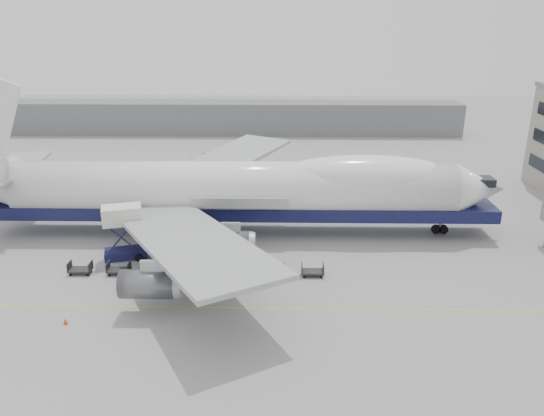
{
  "coord_description": "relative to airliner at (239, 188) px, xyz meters",
  "views": [
    {
      "loc": [
        5.68,
        -48.11,
        25.09
      ],
      "look_at": [
        4.66,
        6.0,
        5.36
      ],
      "focal_mm": 35.0,
      "sensor_mm": 36.0,
      "label": 1
    }
  ],
  "objects": [
    {
      "name": "dolly_0",
      "position": [
        -15.63,
        -11.47,
        -5.09
      ],
      "size": [
        2.3,
        1.35,
        1.3
      ],
      "color": "#2D2D30",
      "rests_on": "ground"
    },
    {
      "name": "airliner",
      "position": [
        0.0,
        0.0,
        0.0
      ],
      "size": [
        67.0,
        55.3,
        19.98
      ],
      "color": "white",
      "rests_on": "ground"
    },
    {
      "name": "dolly_4",
      "position": [
        0.3,
        -11.47,
        -5.09
      ],
      "size": [
        2.3,
        1.35,
        1.3
      ],
      "color": "#2D2D30",
      "rests_on": "ground"
    },
    {
      "name": "apron_line",
      "position": [
        -0.64,
        -18.0,
        -5.62
      ],
      "size": [
        60.0,
        0.15,
        0.01
      ],
      "primitive_type": "cube",
      "color": "gold",
      "rests_on": "ground"
    },
    {
      "name": "dolly_1",
      "position": [
        -11.64,
        -11.47,
        -5.09
      ],
      "size": [
        2.3,
        1.35,
        1.3
      ],
      "color": "#2D2D30",
      "rests_on": "ground"
    },
    {
      "name": "catering_truck",
      "position": [
        -12.02,
        -7.48,
        -2.2
      ],
      "size": [
        4.87,
        3.91,
        5.98
      ],
      "rotation": [
        0.0,
        0.0,
        0.28
      ],
      "color": "#191A4C",
      "rests_on": "ground"
    },
    {
      "name": "dolly_2",
      "position": [
        -7.66,
        -11.47,
        -5.09
      ],
      "size": [
        2.3,
        1.35,
        1.3
      ],
      "color": "#2D2D30",
      "rests_on": "ground"
    },
    {
      "name": "dolly_3",
      "position": [
        -3.68,
        -11.47,
        -5.09
      ],
      "size": [
        2.3,
        1.35,
        1.3
      ],
      "color": "#2D2D30",
      "rests_on": "ground"
    },
    {
      "name": "traffic_cone",
      "position": [
        -13.54,
        -20.94,
        -5.35
      ],
      "size": [
        0.39,
        0.39,
        0.58
      ],
      "rotation": [
        0.0,
        0.0,
        -0.39
      ],
      "color": "#DA3E0B",
      "rests_on": "ground"
    },
    {
      "name": "ground",
      "position": [
        -0.64,
        -12.0,
        -5.62
      ],
      "size": [
        260.0,
        260.0,
        0.0
      ],
      "primitive_type": "plane",
      "color": "gray",
      "rests_on": "ground"
    },
    {
      "name": "hangar",
      "position": [
        -10.64,
        58.0,
        -2.12
      ],
      "size": [
        110.0,
        8.0,
        7.0
      ],
      "primitive_type": "cube",
      "color": "slate",
      "rests_on": "ground"
    },
    {
      "name": "dolly_6",
      "position": [
        8.26,
        -11.47,
        -5.09
      ],
      "size": [
        2.3,
        1.35,
        1.3
      ],
      "color": "#2D2D30",
      "rests_on": "ground"
    },
    {
      "name": "dolly_5",
      "position": [
        4.28,
        -11.47,
        -5.09
      ],
      "size": [
        2.3,
        1.35,
        1.3
      ],
      "color": "#2D2D30",
      "rests_on": "ground"
    }
  ]
}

